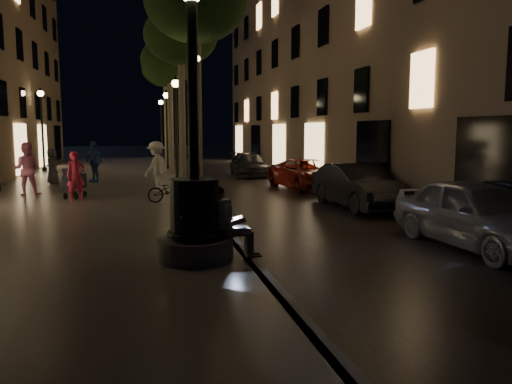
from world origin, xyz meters
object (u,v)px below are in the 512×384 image
object	(u,v)px
lamp_left_c	(42,118)
stroller	(75,181)
seated_man_laptop	(228,220)
pedestrian_dark	(52,166)
tree_third	(170,61)
car_rear	(249,165)
tree_second	(181,37)
bicycle	(171,190)
car_third	(307,174)
tree_far	(165,69)
lamp_curb_d	(161,121)
pedestrian_white	(157,166)
pedestrian_blue	(94,162)
car_second	(358,186)
car_front	(478,214)
tree_near	(196,3)
lamp_curb_c	(167,119)
pedestrian_red	(76,176)
pedestrian_pink	(27,169)
lamp_curb_a	(195,108)
fountain_lamppost	(195,205)
lamp_curb_b	(176,115)

from	to	relation	value
lamp_left_c	stroller	distance (m)	13.37
seated_man_laptop	pedestrian_dark	size ratio (longest dim) A/B	0.86
tree_third	car_rear	bearing A→B (deg)	4.42
tree_second	bicycle	xyz separation A→B (m)	(-0.79, -4.46, -5.73)
car_third	tree_far	bearing A→B (deg)	108.00
lamp_curb_d	pedestrian_white	distance (m)	19.49
pedestrian_blue	bicycle	size ratio (longest dim) A/B	1.24
tree_second	tree_far	xyz separation A→B (m)	(-0.02, 12.00, 0.10)
lamp_curb_d	car_third	xyz separation A→B (m)	(5.47, -18.34, -2.58)
tree_far	pedestrian_dark	size ratio (longest dim) A/B	4.76
tree_third	car_second	bearing A→B (deg)	-65.96
car_front	pedestrian_dark	xyz separation A→B (m)	(-10.91, 13.99, 0.23)
tree_near	car_rear	bearing A→B (deg)	70.98
lamp_curb_c	stroller	size ratio (longest dim) A/B	4.08
car_third	car_second	bearing A→B (deg)	-97.08
pedestrian_red	pedestrian_pink	world-z (taller)	pedestrian_pink
bicycle	lamp_curb_a	bearing A→B (deg)	-161.86
bicycle	pedestrian_red	bearing A→B (deg)	65.36
car_rear	bicycle	distance (m)	11.89
seated_man_laptop	lamp_curb_c	distance (m)	22.12
tree_far	bicycle	world-z (taller)	tree_far
fountain_lamppost	tree_near	distance (m)	7.86
pedestrian_white	car_third	bearing A→B (deg)	139.91
pedestrian_dark	lamp_curb_a	bearing A→B (deg)	-169.98
lamp_curb_b	car_third	size ratio (longest dim) A/B	1.02
tree_far	bicycle	xyz separation A→B (m)	(-0.77, -16.46, -5.83)
tree_third	car_second	xyz separation A→B (m)	(5.32, -11.93, -5.40)
car_second	bicycle	bearing A→B (deg)	164.22
lamp_curb_d	pedestrian_blue	distance (m)	15.88
car_rear	pedestrian_pink	bearing A→B (deg)	-138.84
tree_near	lamp_curb_b	distance (m)	8.54
tree_far	pedestrian_red	size ratio (longest dim) A/B	4.48
stroller	tree_near	bearing A→B (deg)	-19.19
lamp_curb_a	bicycle	bearing A→B (deg)	114.21
car_front	pedestrian_dark	distance (m)	17.74
car_front	pedestrian_white	bearing A→B (deg)	119.18
tree_near	tree_far	size ratio (longest dim) A/B	0.97
fountain_lamppost	lamp_curb_c	bearing A→B (deg)	88.18
car_rear	pedestrian_blue	xyz separation A→B (m)	(-8.00, -3.63, 0.51)
lamp_curb_c	lamp_curb_d	xyz separation A→B (m)	(0.00, 8.00, 0.00)
tree_near	tree_far	bearing A→B (deg)	89.90
car_rear	fountain_lamppost	bearing A→B (deg)	-102.45
pedestrian_white	pedestrian_dark	xyz separation A→B (m)	(-4.38, 3.64, -0.18)
tree_far	car_third	world-z (taller)	tree_far
car_front	car_rear	bearing A→B (deg)	90.72
tree_second	pedestrian_pink	distance (m)	7.91
lamp_left_c	pedestrian_dark	xyz separation A→B (m)	(1.69, -7.72, -2.25)
lamp_curb_b	pedestrian_white	world-z (taller)	lamp_curb_b
lamp_curb_c	pedestrian_pink	distance (m)	13.05
lamp_curb_b	lamp_left_c	world-z (taller)	same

